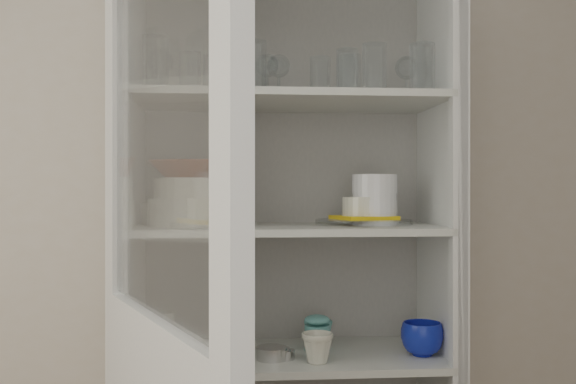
% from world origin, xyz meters
% --- Properties ---
extents(wall_back, '(3.60, 0.02, 2.60)m').
position_xyz_m(wall_back, '(0.00, 1.50, 1.30)').
color(wall_back, '#BFB29E').
rests_on(wall_back, ground).
extents(pantry_cabinet, '(1.00, 0.45, 2.10)m').
position_xyz_m(pantry_cabinet, '(0.20, 1.34, 0.94)').
color(pantry_cabinet, silver).
rests_on(pantry_cabinet, floor).
extents(tumbler_0, '(0.10, 0.10, 0.15)m').
position_xyz_m(tumbler_0, '(-0.19, 1.12, 1.74)').
color(tumbler_0, silver).
rests_on(tumbler_0, shelf_glass).
extents(tumbler_1, '(0.09, 0.09, 0.14)m').
position_xyz_m(tumbler_1, '(0.09, 1.13, 1.73)').
color(tumbler_1, silver).
rests_on(tumbler_1, shelf_glass).
extents(tumbler_2, '(0.09, 0.09, 0.14)m').
position_xyz_m(tumbler_2, '(0.05, 1.11, 1.73)').
color(tumbler_2, silver).
rests_on(tumbler_2, shelf_glass).
extents(tumbler_3, '(0.07, 0.07, 0.13)m').
position_xyz_m(tumbler_3, '(0.06, 1.16, 1.73)').
color(tumbler_3, silver).
rests_on(tumbler_3, shelf_glass).
extents(tumbler_4, '(0.07, 0.07, 0.13)m').
position_xyz_m(tumbler_4, '(0.37, 1.14, 1.72)').
color(tumbler_4, silver).
rests_on(tumbler_4, shelf_glass).
extents(tumbler_5, '(0.09, 0.09, 0.15)m').
position_xyz_m(tumbler_5, '(0.60, 1.17, 1.74)').
color(tumbler_5, silver).
rests_on(tumbler_5, shelf_glass).
extents(tumbler_6, '(0.10, 0.10, 0.15)m').
position_xyz_m(tumbler_6, '(0.45, 1.15, 1.73)').
color(tumbler_6, silver).
rests_on(tumbler_6, shelf_glass).
extents(tumbler_7, '(0.09, 0.09, 0.14)m').
position_xyz_m(tumbler_7, '(-0.11, 1.29, 1.73)').
color(tumbler_7, silver).
rests_on(tumbler_7, shelf_glass).
extents(tumbler_8, '(0.07, 0.07, 0.13)m').
position_xyz_m(tumbler_8, '(-0.03, 1.27, 1.72)').
color(tumbler_8, silver).
rests_on(tumbler_8, shelf_glass).
extents(tumbler_9, '(0.08, 0.08, 0.13)m').
position_xyz_m(tumbler_9, '(0.03, 1.26, 1.73)').
color(tumbler_9, silver).
rests_on(tumbler_9, shelf_glass).
extents(tumbler_10, '(0.09, 0.09, 0.13)m').
position_xyz_m(tumbler_10, '(0.30, 1.29, 1.73)').
color(tumbler_10, silver).
rests_on(tumbler_10, shelf_glass).
extents(tumbler_11, '(0.08, 0.08, 0.13)m').
position_xyz_m(tumbler_11, '(0.39, 1.24, 1.73)').
color(tumbler_11, silver).
rests_on(tumbler_11, shelf_glass).
extents(goblet_0, '(0.08, 0.08, 0.19)m').
position_xyz_m(goblet_0, '(-0.21, 1.39, 1.76)').
color(goblet_0, silver).
rests_on(goblet_0, shelf_glass).
extents(goblet_1, '(0.08, 0.08, 0.17)m').
position_xyz_m(goblet_1, '(0.14, 1.37, 1.75)').
color(goblet_1, silver).
rests_on(goblet_1, shelf_glass).
extents(goblet_2, '(0.08, 0.08, 0.17)m').
position_xyz_m(goblet_2, '(0.18, 1.37, 1.75)').
color(goblet_2, silver).
rests_on(goblet_2, shelf_glass).
extents(goblet_3, '(0.08, 0.08, 0.18)m').
position_xyz_m(goblet_3, '(0.61, 1.38, 1.75)').
color(goblet_3, silver).
rests_on(goblet_3, shelf_glass).
extents(plate_stack_front, '(0.24, 0.24, 0.08)m').
position_xyz_m(plate_stack_front, '(-0.11, 1.25, 1.30)').
color(plate_stack_front, beige).
rests_on(plate_stack_front, shelf_plates).
extents(plate_stack_back, '(0.22, 0.22, 0.07)m').
position_xyz_m(plate_stack_back, '(-0.18, 1.40, 1.30)').
color(plate_stack_back, beige).
rests_on(plate_stack_back, shelf_plates).
extents(cream_bowl, '(0.21, 0.21, 0.06)m').
position_xyz_m(cream_bowl, '(-0.11, 1.25, 1.38)').
color(cream_bowl, beige).
rests_on(cream_bowl, plate_stack_front).
extents(terracotta_bowl, '(0.26, 0.26, 0.05)m').
position_xyz_m(terracotta_bowl, '(-0.11, 1.25, 1.44)').
color(terracotta_bowl, maroon).
rests_on(terracotta_bowl, cream_bowl).
extents(glass_platter, '(0.38, 0.38, 0.02)m').
position_xyz_m(glass_platter, '(0.44, 1.27, 1.27)').
color(glass_platter, silver).
rests_on(glass_platter, shelf_plates).
extents(yellow_trivet, '(0.21, 0.21, 0.01)m').
position_xyz_m(yellow_trivet, '(0.44, 1.27, 1.28)').
color(yellow_trivet, yellow).
rests_on(yellow_trivet, glass_platter).
extents(white_ramekin, '(0.16, 0.16, 0.06)m').
position_xyz_m(white_ramekin, '(0.44, 1.27, 1.32)').
color(white_ramekin, beige).
rests_on(white_ramekin, yellow_trivet).
extents(grey_bowl_stack, '(0.14, 0.14, 0.16)m').
position_xyz_m(grey_bowl_stack, '(0.48, 1.27, 1.34)').
color(grey_bowl_stack, white).
rests_on(grey_bowl_stack, shelf_plates).
extents(mug_blue, '(0.15, 0.15, 0.10)m').
position_xyz_m(mug_blue, '(0.61, 1.20, 0.91)').
color(mug_blue, navy).
rests_on(mug_blue, shelf_mugs).
extents(mug_teal, '(0.11, 0.11, 0.09)m').
position_xyz_m(mug_teal, '(0.30, 1.34, 0.90)').
color(mug_teal, teal).
rests_on(mug_teal, shelf_mugs).
extents(mug_white, '(0.12, 0.12, 0.09)m').
position_xyz_m(mug_white, '(0.28, 1.14, 0.91)').
color(mug_white, beige).
rests_on(mug_white, shelf_mugs).
extents(teal_jar, '(0.08, 0.08, 0.10)m').
position_xyz_m(teal_jar, '(0.29, 1.29, 0.91)').
color(teal_jar, teal).
rests_on(teal_jar, shelf_mugs).
extents(measuring_cups, '(0.09, 0.09, 0.04)m').
position_xyz_m(measuring_cups, '(0.14, 1.19, 0.88)').
color(measuring_cups, '#B3B3B3').
rests_on(measuring_cups, shelf_mugs).
extents(white_canister, '(0.14, 0.14, 0.13)m').
position_xyz_m(white_canister, '(-0.21, 1.29, 0.93)').
color(white_canister, beige).
rests_on(white_canister, shelf_mugs).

